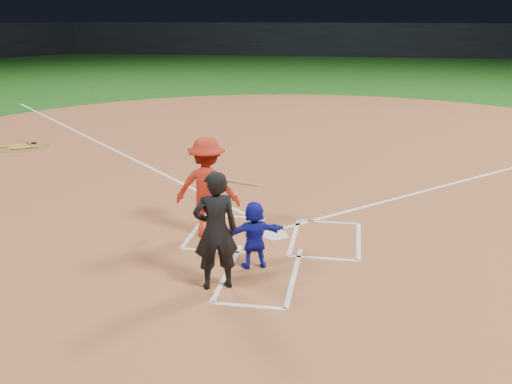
% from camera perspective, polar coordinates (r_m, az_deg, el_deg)
% --- Properties ---
extents(ground, '(120.00, 120.00, 0.00)m').
position_cam_1_polar(ground, '(11.00, 1.90, -4.44)').
color(ground, '#154B12').
rests_on(ground, ground).
extents(home_plate_dirt, '(28.00, 28.00, 0.01)m').
position_cam_1_polar(home_plate_dirt, '(16.68, 4.76, 3.20)').
color(home_plate_dirt, brown).
rests_on(home_plate_dirt, ground).
extents(stadium_wall_far, '(80.00, 1.20, 3.20)m').
position_cam_1_polar(stadium_wall_far, '(58.18, 8.71, 14.82)').
color(stadium_wall_far, black).
rests_on(stadium_wall_far, ground).
extents(home_plate, '(0.60, 0.60, 0.02)m').
position_cam_1_polar(home_plate, '(10.99, 1.90, -4.34)').
color(home_plate, silver).
rests_on(home_plate, home_plate_dirt).
extents(on_deck_circle, '(1.70, 1.70, 0.01)m').
position_cam_1_polar(on_deck_circle, '(19.78, -22.43, 4.23)').
color(on_deck_circle, brown).
rests_on(on_deck_circle, home_plate_dirt).
extents(on_deck_logo, '(0.80, 0.80, 0.00)m').
position_cam_1_polar(on_deck_logo, '(19.78, -22.44, 4.25)').
color(on_deck_logo, yellow).
rests_on(on_deck_logo, on_deck_circle).
extents(on_deck_bat_a, '(0.62, 0.66, 0.06)m').
position_cam_1_polar(on_deck_bat_a, '(19.90, -21.71, 4.49)').
color(on_deck_bat_a, olive).
rests_on(on_deck_bat_a, on_deck_circle).
extents(on_deck_bat_b, '(0.72, 0.55, 0.06)m').
position_cam_1_polar(on_deck_bat_b, '(19.80, -23.09, 4.27)').
color(on_deck_bat_b, '#A97B3E').
rests_on(on_deck_bat_b, on_deck_circle).
extents(on_deck_bat_c, '(0.74, 0.51, 0.06)m').
position_cam_1_polar(on_deck_bat_c, '(19.37, -22.15, 4.11)').
color(on_deck_bat_c, olive).
rests_on(on_deck_bat_c, on_deck_circle).
extents(bat_weight_donut, '(0.19, 0.19, 0.05)m').
position_cam_1_polar(bat_weight_donut, '(20.00, -21.36, 4.57)').
color(bat_weight_donut, black).
rests_on(bat_weight_donut, on_deck_circle).
extents(catcher, '(1.12, 0.70, 1.15)m').
position_cam_1_polar(catcher, '(9.48, -0.17, -4.30)').
color(catcher, '#1418A6').
rests_on(catcher, home_plate_dirt).
extents(umpire, '(0.81, 0.68, 1.88)m').
position_cam_1_polar(umpire, '(8.68, -4.06, -3.87)').
color(umpire, black).
rests_on(umpire, home_plate_dirt).
extents(chalk_markings, '(28.35, 17.32, 0.01)m').
position_cam_1_polar(chalk_markings, '(15.99, 4.53, 2.61)').
color(chalk_markings, white).
rests_on(chalk_markings, home_plate_dirt).
extents(batter_at_plate, '(1.61, 0.74, 1.91)m').
position_cam_1_polar(batter_at_plate, '(10.75, -4.91, 0.45)').
color(batter_at_plate, '#B02313').
rests_on(batter_at_plate, home_plate_dirt).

